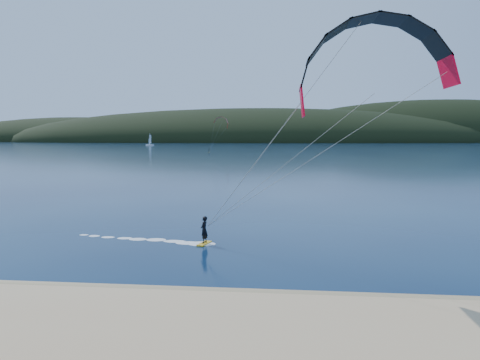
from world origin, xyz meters
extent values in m
plane|color=#061332|center=(0.00, 0.00, 0.00)|extent=(1800.00, 1800.00, 0.00)
cube|color=#8D7A52|center=(0.00, 4.50, 0.05)|extent=(220.00, 2.50, 0.10)
ellipsoid|color=black|center=(-50.00, 720.00, 0.00)|extent=(840.00, 280.00, 110.00)
ellipsoid|color=black|center=(260.00, 760.00, 0.00)|extent=(600.00, 240.00, 140.00)
ellipsoid|color=black|center=(-380.00, 780.00, 0.00)|extent=(520.00, 220.00, 90.00)
cube|color=yellow|center=(-1.40, 14.86, 0.05)|extent=(0.86, 1.61, 0.09)
imported|color=black|center=(-1.40, 14.86, 1.03)|extent=(0.61, 0.78, 1.89)
cylinder|color=gray|center=(3.82, 11.50, 5.53)|extent=(0.02, 0.02, 14.20)
cube|color=yellow|center=(-34.24, 209.75, 0.05)|extent=(0.63, 1.51, 0.08)
imported|color=black|center=(-34.24, 209.75, 0.99)|extent=(0.77, 0.95, 1.81)
cylinder|color=gray|center=(-30.71, 207.38, 7.71)|extent=(0.02, 0.02, 14.90)
cube|color=white|center=(-124.25, 400.94, 0.50)|extent=(8.46, 5.52, 1.41)
cylinder|color=white|center=(-124.25, 400.94, 6.05)|extent=(0.20, 0.20, 11.09)
cube|color=white|center=(-124.20, 402.35, 6.05)|extent=(1.06, 2.44, 8.07)
cube|color=white|center=(-124.20, 399.33, 4.03)|extent=(0.83, 1.89, 5.04)
camera|label=1|loc=(4.14, -15.30, 7.42)|focal=33.38mm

